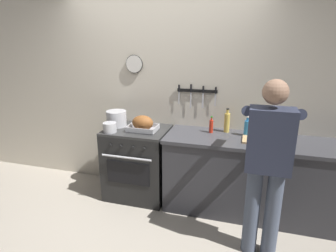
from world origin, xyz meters
The scene contains 13 objects.
ground_plane centered at (0.00, 0.00, 0.00)m, with size 8.00×8.00×0.00m, color #A89E8E.
wall_back centered at (0.00, 1.35, 1.30)m, with size 6.00×0.13×2.60m.
counter_block centered at (1.20, 0.99, 0.45)m, with size 2.03×0.65×0.90m.
stove centered at (-0.22, 0.99, 0.45)m, with size 0.76×0.67×0.90m.
person_cook centered at (1.28, 0.34, 0.95)m, with size 0.51×0.63×1.66m.
roasting_pan centered at (-0.12, 0.94, 0.99)m, with size 0.35×0.26×0.19m.
stock_pot centered at (-0.51, 1.03, 1.00)m, with size 0.25×0.25×0.20m.
saucepan centered at (-0.48, 0.78, 0.96)m, with size 0.16×0.16×0.12m.
cutting_board centered at (1.22, 0.94, 0.91)m, with size 0.36×0.24×0.02m, color tan.
bottle_cooking_oil centered at (0.85, 1.18, 1.02)m, with size 0.07×0.07×0.29m.
bottle_hot_sauce centered at (0.67, 1.10, 0.98)m, with size 0.05×0.05×0.20m.
bottle_dish_soap centered at (1.08, 1.10, 1.00)m, with size 0.07×0.07×0.23m.
bottle_vinegar centered at (1.36, 1.23, 1.01)m, with size 0.06×0.06×0.27m.
Camera 1 is at (1.08, -2.10, 1.97)m, focal length 30.46 mm.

